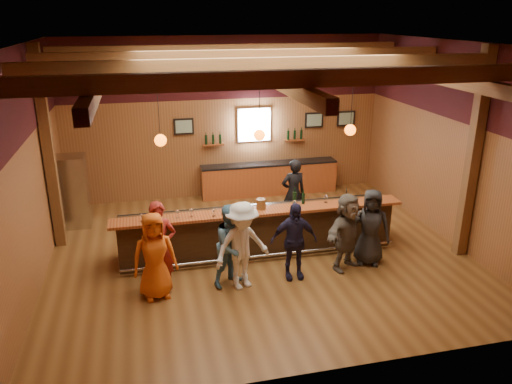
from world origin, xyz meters
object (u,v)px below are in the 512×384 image
ice_bucket (261,204)px  back_bar_cabinet (269,178)px  customer_white (242,246)px  customer_brown (347,232)px  customer_dark (370,227)px  bottle_a (295,198)px  customer_orange (154,256)px  stainless_fridge (74,191)px  customer_redvest (160,246)px  bar_counter (258,229)px  customer_navy (294,241)px  bartender (293,193)px  customer_denim (232,245)px

ice_bucket → back_bar_cabinet: bearing=72.8°
customer_white → customer_brown: 2.28m
back_bar_cabinet → customer_dark: size_ratio=2.42×
ice_bucket → bottle_a: (0.77, 0.08, 0.04)m
customer_orange → customer_white: customer_white is taller
stainless_fridge → bottle_a: stainless_fridge is taller
customer_redvest → bottle_a: size_ratio=4.62×
customer_brown → ice_bucket: customer_brown is taller
bar_counter → customer_orange: bearing=-148.2°
customer_navy → bottle_a: bearing=76.0°
customer_dark → bottle_a: bearing=169.0°
customer_white → ice_bucket: (0.67, 1.21, 0.34)m
customer_navy → bottle_a: 1.30m
back_bar_cabinet → bottle_a: (-0.41, -3.74, 0.78)m
bartender → customer_orange: bearing=32.4°
customer_brown → bartender: 2.45m
back_bar_cabinet → bartender: size_ratio=2.33×
back_bar_cabinet → ice_bucket: bearing=-107.2°
customer_navy → bartender: (0.78, 2.54, 0.05)m
bar_counter → bottle_a: bearing=-12.7°
bartender → customer_white: bearing=50.6°
bartender → back_bar_cabinet: bearing=-94.7°
bar_counter → back_bar_cabinet: size_ratio=1.57×
customer_dark → customer_white: bearing=-149.8°
customer_white → customer_navy: customer_white is taller
stainless_fridge → customer_navy: 5.89m
customer_white → customer_brown: (2.26, 0.27, -0.06)m
stainless_fridge → customer_redvest: size_ratio=1.02×
customer_redvest → customer_brown: (3.79, -0.08, -0.06)m
customer_brown → bottle_a: size_ratio=4.31×
customer_brown → back_bar_cabinet: bearing=65.7°
bar_counter → customer_redvest: customer_redvest is taller
ice_bucket → bottle_a: bearing=6.1°
ice_bucket → customer_navy: bearing=-69.3°
bottle_a → customer_denim: bearing=-145.0°
customer_brown → bottle_a: customer_brown is taller
customer_orange → customer_denim: 1.49m
bartender → ice_bucket: size_ratio=7.82×
customer_dark → customer_navy: bearing=-149.8°
bar_counter → bottle_a: bottle_a is taller
stainless_fridge → bottle_a: size_ratio=4.71×
ice_bucket → stainless_fridge: bearing=146.7°
bottle_a → customer_navy: bearing=-107.5°
customer_orange → customer_redvest: size_ratio=0.95×
customer_navy → customer_redvest: bearing=179.0°
customer_denim → bartender: bartender is taller
customer_redvest → ice_bucket: bearing=29.4°
bar_counter → bartender: 1.73m
bar_counter → customer_white: size_ratio=3.57×
bottle_a → customer_redvest: bearing=-162.2°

